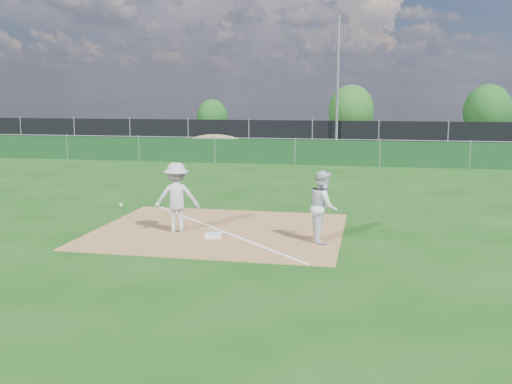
% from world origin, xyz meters
% --- Properties ---
extents(ground, '(90.00, 90.00, 0.00)m').
position_xyz_m(ground, '(0.00, 10.00, 0.00)').
color(ground, '#12400D').
rests_on(ground, ground).
extents(infield_dirt, '(6.00, 5.00, 0.02)m').
position_xyz_m(infield_dirt, '(0.00, 1.00, 0.01)').
color(infield_dirt, olive).
rests_on(infield_dirt, ground).
extents(foul_line, '(5.01, 5.01, 0.01)m').
position_xyz_m(foul_line, '(0.00, 1.00, 0.03)').
color(foul_line, white).
rests_on(foul_line, infield_dirt).
extents(green_fence, '(44.00, 0.05, 1.20)m').
position_xyz_m(green_fence, '(0.00, 15.00, 0.60)').
color(green_fence, '#0E3415').
rests_on(green_fence, ground).
extents(dirt_mound, '(3.38, 2.60, 1.17)m').
position_xyz_m(dirt_mound, '(-5.00, 18.50, 0.58)').
color(dirt_mound, olive).
rests_on(dirt_mound, ground).
extents(black_fence, '(46.00, 0.04, 1.80)m').
position_xyz_m(black_fence, '(0.00, 23.00, 0.90)').
color(black_fence, black).
rests_on(black_fence, ground).
extents(parking_lot, '(46.00, 9.00, 0.01)m').
position_xyz_m(parking_lot, '(0.00, 28.00, 0.01)').
color(parking_lot, black).
rests_on(parking_lot, ground).
extents(light_pole, '(0.16, 0.16, 8.00)m').
position_xyz_m(light_pole, '(1.50, 22.70, 4.00)').
color(light_pole, slate).
rests_on(light_pole, ground).
extents(first_base, '(0.43, 0.43, 0.08)m').
position_xyz_m(first_base, '(0.05, 0.30, 0.06)').
color(first_base, silver).
rests_on(first_base, infield_dirt).
extents(play_at_first, '(1.99, 0.93, 1.68)m').
position_xyz_m(play_at_first, '(-0.96, 0.66, 0.86)').
color(play_at_first, silver).
rests_on(play_at_first, infield_dirt).
extents(runner, '(0.75, 0.89, 1.63)m').
position_xyz_m(runner, '(2.58, 0.45, 0.82)').
color(runner, silver).
rests_on(runner, ground).
extents(car_left, '(4.65, 1.94, 1.57)m').
position_xyz_m(car_left, '(-7.12, 27.65, 0.80)').
color(car_left, '#929499').
rests_on(car_left, parking_lot).
extents(car_mid, '(4.97, 2.93, 1.55)m').
position_xyz_m(car_mid, '(-0.72, 28.49, 0.78)').
color(car_mid, black).
rests_on(car_mid, parking_lot).
extents(car_right, '(4.32, 3.10, 1.16)m').
position_xyz_m(car_right, '(6.85, 28.43, 0.59)').
color(car_right, black).
rests_on(car_right, parking_lot).
extents(tree_left, '(2.55, 2.55, 3.02)m').
position_xyz_m(tree_left, '(-9.32, 33.32, 1.55)').
color(tree_left, '#382316').
rests_on(tree_left, ground).
extents(tree_mid, '(3.52, 3.52, 4.17)m').
position_xyz_m(tree_mid, '(1.95, 33.39, 2.15)').
color(tree_mid, '#382316').
rests_on(tree_mid, ground).
extents(tree_right, '(3.51, 3.51, 4.17)m').
position_xyz_m(tree_right, '(11.97, 33.08, 2.15)').
color(tree_right, '#382316').
rests_on(tree_right, ground).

